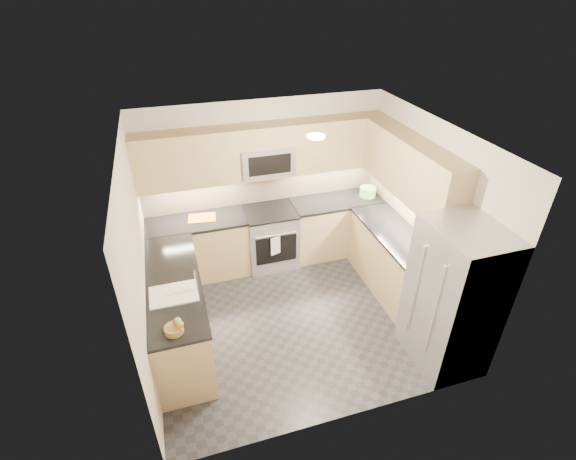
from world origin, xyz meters
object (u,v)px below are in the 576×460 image
(microwave, at_px, (266,159))
(cutting_board, at_px, (202,218))
(utensil_bowl, at_px, (368,192))
(gas_range, at_px, (271,238))
(fruit_basket, at_px, (174,329))
(refrigerator, at_px, (453,297))

(microwave, distance_m, cutting_board, 1.25)
(utensil_bowl, relative_size, cutting_board, 0.65)
(gas_range, relative_size, cutting_board, 2.35)
(microwave, relative_size, utensil_bowl, 3.00)
(cutting_board, xyz_separation_m, fruit_basket, (-0.54, -2.16, 0.03))
(gas_range, xyz_separation_m, refrigerator, (1.45, -2.43, 0.45))
(gas_range, xyz_separation_m, utensil_bowl, (1.60, 0.01, 0.56))
(utensil_bowl, bearing_deg, cutting_board, 178.72)
(microwave, distance_m, refrigerator, 3.04)
(utensil_bowl, bearing_deg, gas_range, -179.77)
(utensil_bowl, distance_m, fruit_basket, 3.77)
(gas_range, bearing_deg, utensil_bowl, 0.23)
(utensil_bowl, distance_m, cutting_board, 2.59)
(microwave, xyz_separation_m, fruit_basket, (-1.53, -2.22, -0.73))
(gas_range, bearing_deg, fruit_basket, -126.20)
(refrigerator, distance_m, fruit_basket, 3.00)
(refrigerator, bearing_deg, fruit_basket, 173.67)
(cutting_board, distance_m, fruit_basket, 2.22)
(cutting_board, relative_size, fruit_basket, 2.06)
(utensil_bowl, bearing_deg, refrigerator, -93.52)
(microwave, height_order, utensil_bowl, microwave)
(microwave, height_order, cutting_board, microwave)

